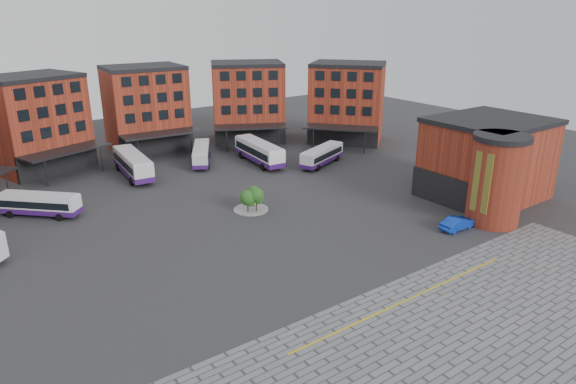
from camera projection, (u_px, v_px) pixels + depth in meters
ground at (295, 248)px, 54.31m from camera, size 160.00×160.00×0.00m
paving_zone at (490, 345)px, 38.61m from camera, size 50.00×22.00×0.02m
yellow_line at (409, 299)px, 44.71m from camera, size 26.00×0.15×0.02m
main_building at (121, 124)px, 78.44m from camera, size 94.14×42.48×14.60m
east_building at (488, 162)px, 65.98m from camera, size 17.40×15.40×10.60m
tree_island at (253, 197)px, 63.65m from camera, size 4.40×4.40×3.17m
bus_b at (39, 204)px, 62.19m from camera, size 8.83×8.72×2.84m
bus_c at (133, 164)px, 76.86m from camera, size 4.00×12.81×3.55m
bus_d at (201, 154)px, 83.43m from camera, size 7.17×10.35×2.95m
bus_e at (259, 152)px, 83.52m from camera, size 4.11×12.75×3.53m
bus_f at (322, 155)px, 82.71m from camera, size 10.43×6.06×2.90m
blue_car at (458, 223)px, 58.65m from camera, size 4.64×1.70×1.52m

